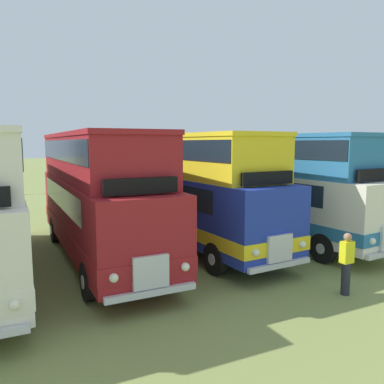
{
  "coord_description": "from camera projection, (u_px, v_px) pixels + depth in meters",
  "views": [
    {
      "loc": [
        2.19,
        -13.44,
        4.14
      ],
      "look_at": [
        9.89,
        0.85,
        2.09
      ],
      "focal_mm": 36.34,
      "sensor_mm": 36.0,
      "label": 1
    }
  ],
  "objects": [
    {
      "name": "bus_eighth_in_row",
      "position": [
        268.0,
        181.0,
        17.33
      ],
      "size": [
        3.12,
        11.55,
        4.49
      ],
      "color": "silver",
      "rests_on": "ground"
    },
    {
      "name": "bus_sixth_in_row",
      "position": [
        98.0,
        191.0,
        13.75
      ],
      "size": [
        2.88,
        10.51,
        4.49
      ],
      "color": "maroon",
      "rests_on": "ground"
    },
    {
      "name": "marshal_person",
      "position": [
        346.0,
        263.0,
        10.58
      ],
      "size": [
        0.36,
        0.24,
        1.73
      ],
      "color": "#23232D",
      "rests_on": "ground"
    },
    {
      "name": "bus_seventh_in_row",
      "position": [
        193.0,
        185.0,
        15.51
      ],
      "size": [
        2.78,
        10.07,
        4.49
      ],
      "color": "#1E339E",
      "rests_on": "ground"
    }
  ]
}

